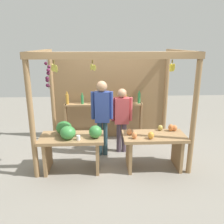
{
  "coord_description": "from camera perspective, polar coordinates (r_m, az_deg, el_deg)",
  "views": [
    {
      "loc": [
        -0.23,
        -4.93,
        2.46
      ],
      "look_at": [
        0.0,
        -0.19,
        1.04
      ],
      "focal_mm": 37.09,
      "sensor_mm": 36.0,
      "label": 1
    }
  ],
  "objects": [
    {
      "name": "market_stall",
      "position": [
        5.47,
        -0.39,
        5.0
      ],
      "size": [
        3.08,
        2.01,
        2.32
      ],
      "color": "#99754C",
      "rests_on": "ground"
    },
    {
      "name": "fruit_counter_left",
      "position": [
        4.62,
        -9.72,
        -6.77
      ],
      "size": [
        1.26,
        0.64,
        0.98
      ],
      "color": "#99754C",
      "rests_on": "ground"
    },
    {
      "name": "ground_plane",
      "position": [
        5.51,
        -0.1,
        -9.9
      ],
      "size": [
        12.0,
        12.0,
        0.0
      ],
      "primitive_type": "plane",
      "color": "gray",
      "rests_on": "ground"
    },
    {
      "name": "vendor_man",
      "position": [
        5.04,
        -2.45,
        0.11
      ],
      "size": [
        0.48,
        0.23,
        1.7
      ],
      "rotation": [
        0.0,
        0.0,
        0.08
      ],
      "color": "#294651",
      "rests_on": "ground"
    },
    {
      "name": "bottle_shelf_unit",
      "position": [
        5.88,
        -2.08,
        0.1
      ],
      "size": [
        1.97,
        0.22,
        1.33
      ],
      "color": "#99754C",
      "rests_on": "ground"
    },
    {
      "name": "fruit_counter_right",
      "position": [
        4.75,
        10.25,
        -7.56
      ],
      "size": [
        1.24,
        0.64,
        0.86
      ],
      "color": "#99754C",
      "rests_on": "ground"
    },
    {
      "name": "vendor_woman",
      "position": [
        5.24,
        2.41,
        -0.81
      ],
      "size": [
        0.48,
        0.2,
        1.5
      ],
      "rotation": [
        0.0,
        0.0,
        0.01
      ],
      "color": "#524354",
      "rests_on": "ground"
    }
  ]
}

